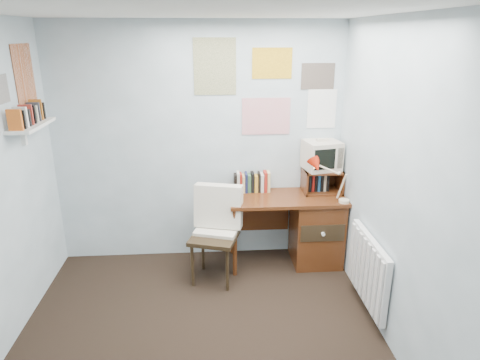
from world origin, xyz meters
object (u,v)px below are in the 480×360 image
object	(u,v)px
tv_riser	(322,181)
desk_lamp	(345,184)
desk	(311,227)
crt_tv	(322,154)
desk_chair	(214,238)
wall_shelf	(31,125)
radiator	(368,270)

from	to	relation	value
tv_riser	desk_lamp	bearing A→B (deg)	-64.57
desk	tv_riser	world-z (taller)	tv_riser
desk	crt_tv	distance (m)	0.79
desk_chair	crt_tv	xyz separation A→B (m)	(1.14, 0.44, 0.71)
desk_lamp	wall_shelf	xyz separation A→B (m)	(-2.84, -0.17, 0.67)
tv_riser	radiator	size ratio (longest dim) A/B	0.50
wall_shelf	radiator	bearing A→B (deg)	-10.89
desk	desk_lamp	distance (m)	0.64
desk	tv_riser	bearing A→B (deg)	42.96
desk_chair	crt_tv	size ratio (longest dim) A/B	2.68
desk	radiator	distance (m)	0.97
radiator	wall_shelf	size ratio (longest dim) A/B	1.29
desk_chair	radiator	bearing A→B (deg)	-7.79
crt_tv	wall_shelf	distance (m)	2.76
desk	desk_chair	xyz separation A→B (m)	(-1.04, -0.30, 0.06)
desk	radiator	bearing A→B (deg)	-72.76
tv_riser	crt_tv	distance (m)	0.29
wall_shelf	tv_riser	bearing A→B (deg)	10.32
crt_tv	radiator	size ratio (longest dim) A/B	0.43
desk_chair	crt_tv	bearing A→B (deg)	38.31
desk_lamp	crt_tv	size ratio (longest dim) A/B	1.12
crt_tv	tv_riser	bearing A→B (deg)	-61.24
desk	crt_tv	size ratio (longest dim) A/B	3.47
desk_chair	desk_lamp	bearing A→B (deg)	21.78
desk_lamp	radiator	size ratio (longest dim) A/B	0.48
desk	desk_lamp	xyz separation A→B (m)	(0.27, -0.21, 0.55)
radiator	crt_tv	bearing A→B (deg)	100.00
radiator	desk_lamp	bearing A→B (deg)	91.58
desk_lamp	wall_shelf	size ratio (longest dim) A/B	0.62
desk_chair	tv_riser	distance (m)	1.30
tv_riser	wall_shelf	distance (m)	2.83
tv_riser	crt_tv	world-z (taller)	crt_tv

